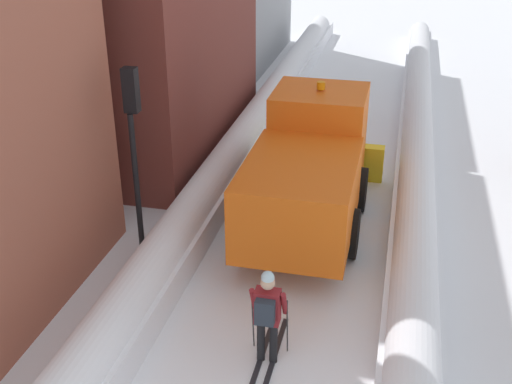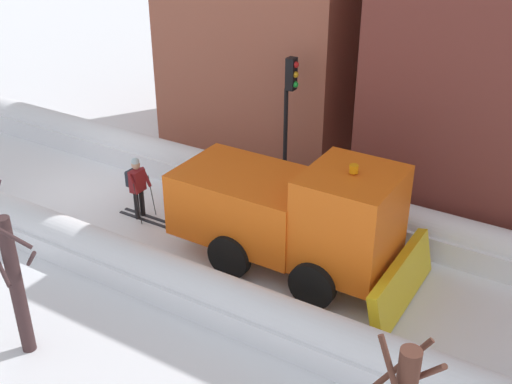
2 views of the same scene
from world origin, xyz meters
TOP-DOWN VIEW (x-y plane):
  - ground_plane at (0.00, 10.00)m, footprint 80.00×80.00m
  - snowbank_left at (-2.49, 10.00)m, footprint 1.10×36.00m
  - snowbank_right at (2.49, 10.00)m, footprint 1.10×36.00m
  - plow_truck at (0.02, 7.34)m, footprint 3.20×5.98m
  - skier at (0.11, 2.51)m, footprint 0.62×1.80m
  - traffic_light_pole at (-3.29, 5.34)m, footprint 0.28×0.42m

SIDE VIEW (x-z plane):
  - ground_plane at x=0.00m, z-range 0.00..0.00m
  - snowbank_right at x=2.49m, z-range -0.07..0.95m
  - snowbank_left at x=-2.49m, z-range -0.06..1.03m
  - skier at x=0.11m, z-range 0.10..1.91m
  - plow_truck at x=0.02m, z-range -0.08..3.04m
  - traffic_light_pole at x=-3.29m, z-range 0.84..4.98m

